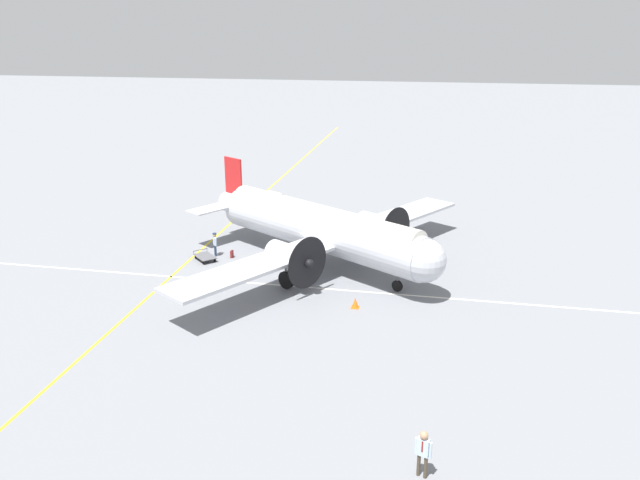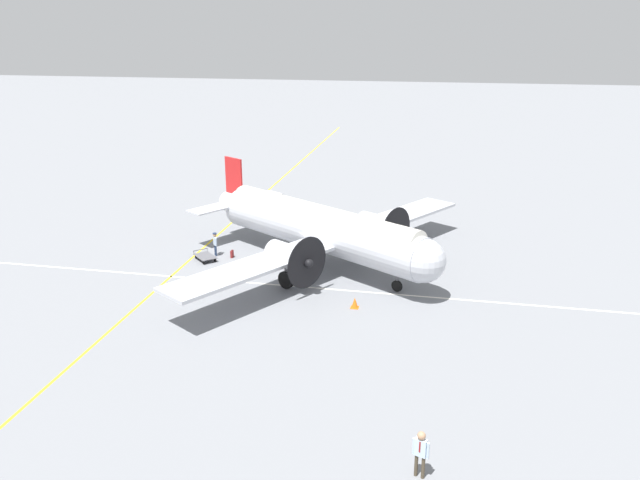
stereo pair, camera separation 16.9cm
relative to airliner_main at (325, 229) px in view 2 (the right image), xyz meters
name	(u,v)px [view 2 (the right image)]	position (x,y,z in m)	size (l,w,h in m)	color
ground_plane	(320,265)	(-0.24, -0.38, -2.61)	(300.00, 300.00, 0.00)	slate
apron_line_eastwest	(194,256)	(-0.24, -9.35, -2.61)	(120.00, 0.16, 0.01)	gold
apron_line_northsouth	(307,287)	(3.66, -0.38, -2.61)	(0.16, 120.00, 0.01)	silver
airliner_main	(325,229)	(0.00, 0.00, 0.00)	(22.71, 18.95, 6.07)	silver
crew_foreground	(421,450)	(19.50, 7.20, -1.46)	(0.34, 0.61, 1.87)	#473D2D
passenger_boarding	(215,241)	(-0.58, -7.89, -1.57)	(0.49, 0.38, 1.66)	navy
suitcase_near_door	(232,254)	(-0.44, -6.65, -2.36)	(0.34, 0.14, 0.54)	maroon
baggage_cart	(205,256)	(0.45, -8.27, -2.34)	(1.91, 1.91, 0.56)	#56565B
traffic_cone	(355,303)	(5.99, 2.90, -2.32)	(0.47, 0.47, 0.62)	orange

